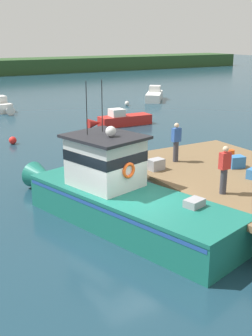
{
  "coord_description": "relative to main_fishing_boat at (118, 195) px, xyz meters",
  "views": [
    {
      "loc": [
        -6.53,
        -11.21,
        6.24
      ],
      "look_at": [
        1.2,
        2.15,
        1.4
      ],
      "focal_mm": 45.41,
      "sensor_mm": 36.0,
      "label": 1
    }
  ],
  "objects": [
    {
      "name": "crate_stack_mid_dock",
      "position": [
        2.38,
        1.23,
        0.41
      ],
      "size": [
        0.65,
        0.51,
        0.43
      ],
      "primitive_type": "cube",
      "rotation": [
        0.0,
        0.0,
        0.12
      ],
      "color": "#9E9EA3",
      "rests_on": "dock"
    },
    {
      "name": "mooring_buoy_outer",
      "position": [
        13.14,
        21.99,
        -0.79
      ],
      "size": [
        0.43,
        0.43,
        0.43
      ],
      "primitive_type": "sphere",
      "color": "silver",
      "rests_on": "ground"
    },
    {
      "name": "ground_plane",
      "position": [
        -0.05,
        -0.7,
        -1.01
      ],
      "size": [
        200.0,
        200.0,
        0.0
      ],
      "primitive_type": "plane",
      "color": "#193847"
    },
    {
      "name": "main_fishing_boat",
      "position": [
        0.0,
        0.0,
        0.0
      ],
      "size": [
        4.57,
        9.93,
        4.8
      ],
      "color": "#196B5B",
      "rests_on": "ground"
    },
    {
      "name": "moored_boat_off_the_point",
      "position": [
        17.36,
        23.73,
        -0.53
      ],
      "size": [
        4.26,
        4.94,
        1.39
      ],
      "color": "white",
      "rests_on": "ground"
    },
    {
      "name": "bait_bucket",
      "position": [
        6.13,
        1.07,
        0.36
      ],
      "size": [
        0.32,
        0.32,
        0.34
      ],
      "primitive_type": "cylinder",
      "color": "#E04C19",
      "rests_on": "dock"
    },
    {
      "name": "moored_boat_far_right",
      "position": [
        8.23,
        14.43,
        -0.59
      ],
      "size": [
        4.84,
        1.37,
        1.22
      ],
      "color": "red",
      "rests_on": "ground"
    },
    {
      "name": "crate_single_by_cleat",
      "position": [
        5.3,
        -0.12,
        0.43
      ],
      "size": [
        0.69,
        0.57,
        0.47
      ],
      "primitive_type": "cube",
      "rotation": [
        0.0,
        0.0,
        -0.24
      ],
      "color": "#3370B2",
      "rests_on": "dock"
    },
    {
      "name": "deckhand_further_back",
      "position": [
        2.83,
        -2.06,
        1.05
      ],
      "size": [
        0.36,
        0.22,
        1.63
      ],
      "color": "#383842",
      "rests_on": "dock"
    },
    {
      "name": "mooring_buoy_spare_mooring",
      "position": [
        -0.08,
        12.87,
        -0.78
      ],
      "size": [
        0.46,
        0.46,
        0.46
      ],
      "primitive_type": "sphere",
      "color": "red",
      "rests_on": "ground"
    },
    {
      "name": "deckhand_by_the_boat",
      "position": [
        3.72,
        1.77,
        1.05
      ],
      "size": [
        0.36,
        0.22,
        1.63
      ],
      "color": "#383842",
      "rests_on": "dock"
    },
    {
      "name": "dock",
      "position": [
        4.75,
        -0.7,
        0.07
      ],
      "size": [
        6.0,
        9.0,
        1.2
      ],
      "color": "#4C3D2D",
      "rests_on": "ground"
    }
  ]
}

